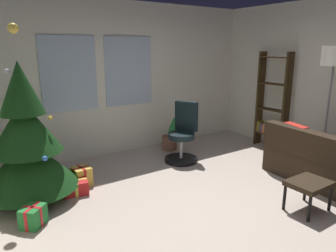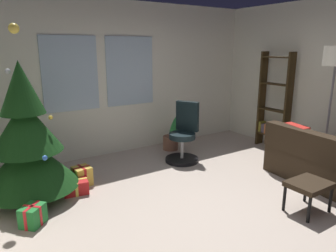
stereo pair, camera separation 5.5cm
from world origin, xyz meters
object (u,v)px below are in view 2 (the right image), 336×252
(gift_box_red, at_px, (75,186))
(gift_box_gold, at_px, (82,176))
(floor_lamp, at_px, (335,66))
(potted_plant, at_px, (173,136))
(bookshelf, at_px, (274,107))
(gift_box_green, at_px, (33,216))
(footstool, at_px, (309,186))
(holiday_tree, at_px, (27,143))
(office_chair, at_px, (184,139))

(gift_box_red, distance_m, gift_box_gold, 0.25)
(floor_lamp, relative_size, potted_plant, 2.75)
(bookshelf, bearing_deg, gift_box_gold, 174.92)
(gift_box_green, bearing_deg, gift_box_red, 40.36)
(gift_box_green, height_order, gift_box_gold, gift_box_gold)
(gift_box_red, xyz_separation_m, bookshelf, (3.76, -0.14, 0.69))
(footstool, xyz_separation_m, gift_box_gold, (-1.98, 2.17, -0.19))
(holiday_tree, bearing_deg, bookshelf, -3.90)
(holiday_tree, height_order, floor_lamp, holiday_tree)
(gift_box_gold, height_order, potted_plant, potted_plant)
(gift_box_red, distance_m, bookshelf, 3.83)
(holiday_tree, bearing_deg, gift_box_gold, 2.54)
(holiday_tree, xyz_separation_m, bookshelf, (4.27, -0.29, 0.05))
(gift_box_red, height_order, bookshelf, bookshelf)
(gift_box_gold, bearing_deg, floor_lamp, -25.56)
(bookshelf, bearing_deg, potted_plant, 150.75)
(holiday_tree, distance_m, floor_lamp, 4.33)
(gift_box_gold, bearing_deg, gift_box_red, -130.08)
(holiday_tree, bearing_deg, footstool, -39.01)
(gift_box_red, relative_size, gift_box_green, 1.13)
(office_chair, xyz_separation_m, potted_plant, (0.18, 0.59, -0.12))
(gift_box_red, xyz_separation_m, floor_lamp, (3.44, -1.38, 1.53))
(gift_box_green, bearing_deg, office_chair, 16.07)
(holiday_tree, bearing_deg, potted_plant, 13.70)
(office_chair, height_order, floor_lamp, floor_lamp)
(footstool, xyz_separation_m, gift_box_red, (-2.14, 1.98, -0.23))
(office_chair, bearing_deg, holiday_tree, -178.93)
(gift_box_green, relative_size, office_chair, 0.32)
(footstool, height_order, bookshelf, bookshelf)
(holiday_tree, distance_m, bookshelf, 4.28)
(floor_lamp, bearing_deg, gift_box_green, 168.17)
(gift_box_gold, xyz_separation_m, potted_plant, (1.95, 0.61, 0.14))
(gift_box_gold, distance_m, floor_lamp, 3.93)
(gift_box_green, xyz_separation_m, gift_box_gold, (0.78, 0.72, 0.02))
(bookshelf, bearing_deg, gift_box_red, 177.94)
(gift_box_green, distance_m, bookshelf, 4.46)
(holiday_tree, height_order, gift_box_green, holiday_tree)
(footstool, relative_size, gift_box_gold, 1.77)
(holiday_tree, height_order, potted_plant, holiday_tree)
(footstool, xyz_separation_m, holiday_tree, (-2.64, 2.14, 0.41))
(office_chair, bearing_deg, potted_plant, 72.73)
(holiday_tree, distance_m, office_chair, 2.45)
(potted_plant, bearing_deg, gift_box_gold, -162.70)
(potted_plant, bearing_deg, floor_lamp, -58.52)
(holiday_tree, distance_m, potted_plant, 2.73)
(bookshelf, distance_m, floor_lamp, 1.54)
(holiday_tree, height_order, office_chair, holiday_tree)
(gift_box_green, relative_size, potted_plant, 0.46)
(footstool, relative_size, gift_box_green, 1.51)
(gift_box_green, distance_m, office_chair, 2.67)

